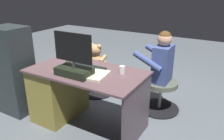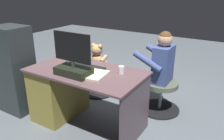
{
  "view_description": "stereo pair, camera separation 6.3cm",
  "coord_description": "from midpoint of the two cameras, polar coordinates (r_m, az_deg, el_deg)",
  "views": [
    {
      "loc": [
        -1.47,
        2.38,
        1.64
      ],
      "look_at": [
        -0.11,
        0.04,
        0.61
      ],
      "focal_mm": 36.52,
      "sensor_mm": 36.0,
      "label": 1
    },
    {
      "loc": [
        -1.53,
        2.34,
        1.64
      ],
      "look_at": [
        -0.11,
        0.04,
        0.61
      ],
      "focal_mm": 36.52,
      "sensor_mm": 36.0,
      "label": 2
    }
  ],
  "objects": [
    {
      "name": "visitor_chair",
      "position": [
        3.17,
        12.62,
        -5.79
      ],
      "size": [
        0.54,
        0.54,
        0.42
      ],
      "color": "black",
      "rests_on": "ground_plane"
    },
    {
      "name": "ground_plane",
      "position": [
        3.24,
        -0.69,
        -9.52
      ],
      "size": [
        10.0,
        10.0,
        0.0
      ],
      "primitive_type": "plane",
      "color": "slate"
    },
    {
      "name": "notebook_binder",
      "position": [
        2.44,
        -3.46,
        -1.23
      ],
      "size": [
        0.26,
        0.33,
        0.02
      ],
      "primitive_type": "cube",
      "rotation": [
        0.0,
        0.0,
        0.14
      ],
      "color": "beige",
      "rests_on": "desk"
    },
    {
      "name": "computer_mouse",
      "position": [
        2.87,
        -10.32,
        2.03
      ],
      "size": [
        0.06,
        0.1,
        0.04
      ],
      "primitive_type": "ellipsoid",
      "color": "#243021",
      "rests_on": "desk"
    },
    {
      "name": "keyboard",
      "position": [
        2.69,
        -5.36,
        0.77
      ],
      "size": [
        0.42,
        0.14,
        0.02
      ],
      "primitive_type": "cube",
      "color": "black",
      "rests_on": "desk"
    },
    {
      "name": "person",
      "position": [
        3.05,
        11.54,
        1.12
      ],
      "size": [
        0.56,
        0.47,
        1.1
      ],
      "color": "#3F4F89",
      "rests_on": "ground_plane"
    },
    {
      "name": "teddy_bear",
      "position": [
        3.49,
        -3.16,
        3.41
      ],
      "size": [
        0.26,
        0.26,
        0.38
      ],
      "color": "tan",
      "rests_on": "office_chair_teddy"
    },
    {
      "name": "monitor",
      "position": [
        2.45,
        -9.02,
        1.74
      ],
      "size": [
        0.47,
        0.21,
        0.46
      ],
      "color": "black",
      "rests_on": "desk"
    },
    {
      "name": "equipment_rack",
      "position": [
        3.23,
        -22.63,
        -0.04
      ],
      "size": [
        0.44,
        0.36,
        1.15
      ],
      "primitive_type": "cube",
      "color": "#293032",
      "rests_on": "ground_plane"
    },
    {
      "name": "office_chair_teddy",
      "position": [
        3.6,
        -3.16,
        -2.08
      ],
      "size": [
        0.55,
        0.55,
        0.42
      ],
      "color": "black",
      "rests_on": "ground_plane"
    },
    {
      "name": "desk",
      "position": [
        2.95,
        -11.14,
        -4.87
      ],
      "size": [
        1.34,
        0.74,
        0.71
      ],
      "color": "brown",
      "rests_on": "ground_plane"
    },
    {
      "name": "cup",
      "position": [
        2.49,
        3.06,
        0.01
      ],
      "size": [
        0.06,
        0.06,
        0.09
      ],
      "primitive_type": "cylinder",
      "color": "white",
      "rests_on": "desk"
    },
    {
      "name": "tv_remote",
      "position": [
        2.81,
        -11.21,
        1.35
      ],
      "size": [
        0.09,
        0.16,
        0.02
      ],
      "primitive_type": "cube",
      "rotation": [
        0.0,
        0.0,
        -0.33
      ],
      "color": "black",
      "rests_on": "desk"
    }
  ]
}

